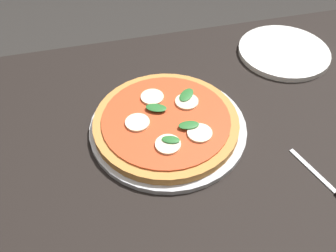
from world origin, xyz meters
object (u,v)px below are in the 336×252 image
object	(u,v)px
pizza	(166,122)
plate_white	(284,52)
serving_tray	(168,127)
knife	(336,192)
dining_table	(165,178)

from	to	relation	value
pizza	plate_white	distance (m)	0.41
serving_tray	plate_white	distance (m)	0.41
plate_white	knife	bearing A→B (deg)	76.49
serving_tray	plate_white	world-z (taller)	plate_white
serving_tray	pizza	bearing A→B (deg)	-2.72
dining_table	plate_white	xyz separation A→B (m)	(-0.38, -0.23, 0.12)
plate_white	serving_tray	bearing A→B (deg)	27.50
pizza	knife	world-z (taller)	pizza
serving_tray	pizza	xyz separation A→B (m)	(0.00, -0.00, 0.02)
pizza	plate_white	xyz separation A→B (m)	(-0.37, -0.19, -0.02)
dining_table	knife	bearing A→B (deg)	145.78
knife	dining_table	bearing A→B (deg)	-34.22
plate_white	knife	world-z (taller)	plate_white
plate_white	knife	distance (m)	0.43
dining_table	plate_white	distance (m)	0.46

